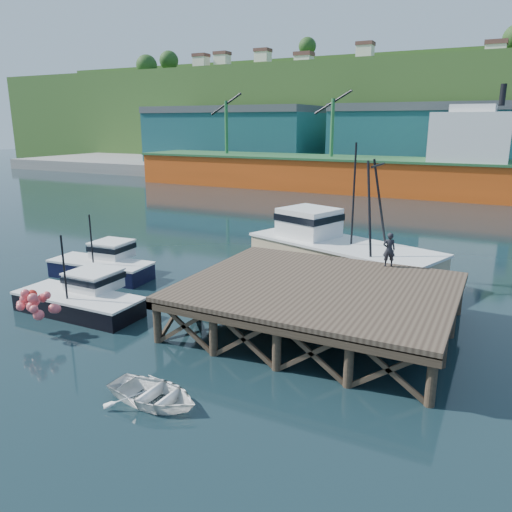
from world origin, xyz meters
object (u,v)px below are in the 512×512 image
Objects in this scene: dinghy at (153,394)px; dockworker at (389,250)px; trawler at (338,249)px; boat_black at (82,297)px; boat_navy at (104,264)px.

dinghy is 1.95× the size of dockworker.
trawler is at bearing -70.33° from dockworker.
boat_black reaches higher than dockworker.
dinghy is at bearing -44.83° from boat_navy.
trawler reaches higher than boat_black.
boat_navy reaches higher than dockworker.
dinghy is (-1.00, -17.22, -1.33)m from trawler.
boat_black is at bearing -60.79° from boat_navy.
dockworker is (16.83, 2.81, 2.19)m from boat_navy.
trawler is (12.89, 6.85, 0.87)m from boat_navy.
boat_black is 15.83m from dockworker.
boat_black is at bearing 5.54° from dockworker.
trawler is (9.60, 11.92, 0.92)m from boat_black.
boat_navy is 1.93× the size of dinghy.
boat_navy is 14.62m from trawler.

